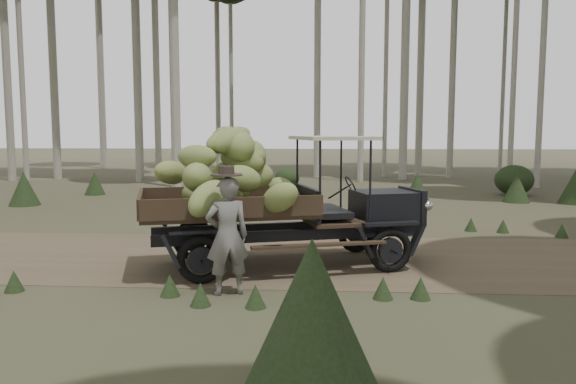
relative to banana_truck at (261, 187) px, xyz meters
name	(u,v)px	position (x,y,z in m)	size (l,w,h in m)	color
ground	(327,259)	(1.05, 0.71, -1.32)	(120.00, 120.00, 0.00)	#473D2B
dirt_track	(327,258)	(1.05, 0.71, -1.31)	(70.00, 4.00, 0.01)	brown
banana_truck	(261,187)	(0.00, 0.00, 0.00)	(4.82, 3.01, 2.35)	black
farmer	(227,234)	(-0.29, -1.50, -0.49)	(0.68, 0.56, 1.74)	#5F5C57
undergrowth	(450,220)	(3.36, 1.80, -0.78)	(24.30, 23.74, 1.34)	#233319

